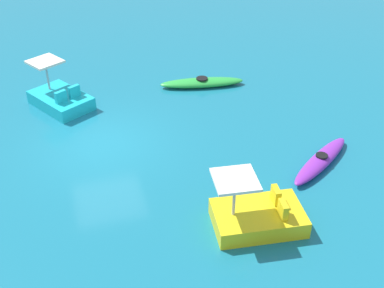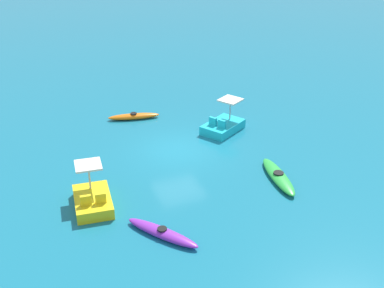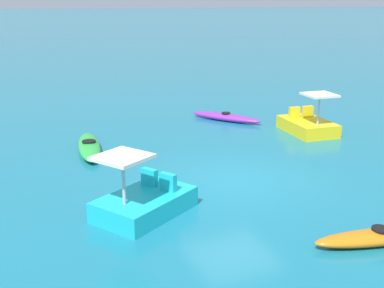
% 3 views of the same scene
% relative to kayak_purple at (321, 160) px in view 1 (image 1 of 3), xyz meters
% --- Properties ---
extents(ground_plane, '(600.00, 600.00, 0.00)m').
position_rel_kayak_purple_xyz_m(ground_plane, '(6.53, -3.16, -0.16)').
color(ground_plane, '#19728C').
extents(kayak_purple, '(3.04, 2.35, 0.37)m').
position_rel_kayak_purple_xyz_m(kayak_purple, '(0.00, 0.00, 0.00)').
color(kayak_purple, purple).
rests_on(kayak_purple, ground_plane).
extents(kayak_green, '(3.53, 1.29, 0.37)m').
position_rel_kayak_purple_xyz_m(kayak_green, '(1.98, -6.38, 0.00)').
color(kayak_green, green).
rests_on(kayak_green, ground_plane).
extents(pedal_boat_cyan, '(2.51, 2.83, 1.68)m').
position_rel_kayak_purple_xyz_m(pedal_boat_cyan, '(7.69, -6.28, 0.17)').
color(pedal_boat_cyan, '#19B7C6').
rests_on(pedal_boat_cyan, ground_plane).
extents(pedal_boat_yellow, '(2.58, 1.75, 1.68)m').
position_rel_kayak_purple_xyz_m(pedal_boat_yellow, '(3.05, 2.03, 0.17)').
color(pedal_boat_yellow, yellow).
rests_on(pedal_boat_yellow, ground_plane).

